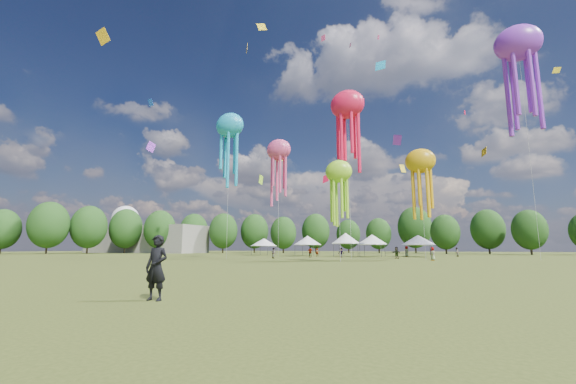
% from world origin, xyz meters
% --- Properties ---
extents(ground, '(300.00, 300.00, 0.00)m').
position_xyz_m(ground, '(0.00, 0.00, 0.00)').
color(ground, '#384416').
rests_on(ground, ground).
extents(observer_main, '(0.75, 0.54, 1.92)m').
position_xyz_m(observer_main, '(7.08, -2.78, 0.96)').
color(observer_main, black).
rests_on(observer_main, ground).
extents(spectator_near, '(0.94, 0.93, 1.53)m').
position_xyz_m(spectator_near, '(-8.74, 35.92, 0.76)').
color(spectator_near, gray).
rests_on(spectator_near, ground).
extents(spectators_far, '(23.07, 22.66, 1.81)m').
position_xyz_m(spectators_far, '(5.03, 46.61, 0.83)').
color(spectators_far, gray).
rests_on(spectators_far, ground).
extents(festival_tents, '(37.55, 10.96, 4.22)m').
position_xyz_m(festival_tents, '(-4.94, 54.97, 2.96)').
color(festival_tents, '#47474C').
rests_on(festival_tents, ground).
extents(show_kites, '(43.98, 20.76, 31.62)m').
position_xyz_m(show_kites, '(5.66, 40.19, 19.82)').
color(show_kites, '#1798C5').
rests_on(show_kites, ground).
extents(small_kites, '(78.28, 58.08, 46.05)m').
position_xyz_m(small_kites, '(0.71, 41.57, 28.36)').
color(small_kites, '#1798C5').
rests_on(small_kites, ground).
extents(treeline, '(201.57, 95.24, 13.43)m').
position_xyz_m(treeline, '(-3.87, 62.51, 6.54)').
color(treeline, '#38281C').
rests_on(treeline, ground).
extents(hangar, '(40.00, 12.00, 8.00)m').
position_xyz_m(hangar, '(-72.00, 72.00, 4.00)').
color(hangar, gray).
rests_on(hangar, ground).
extents(radome, '(9.00, 9.00, 16.00)m').
position_xyz_m(radome, '(-88.00, 78.00, 9.99)').
color(radome, white).
rests_on(radome, ground).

